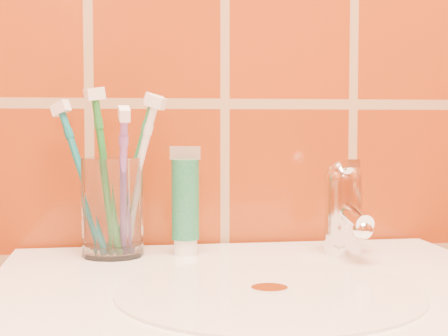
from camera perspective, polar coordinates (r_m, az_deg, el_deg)
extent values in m
cylinder|color=silver|center=(0.68, 3.79, -10.17)|extent=(0.30, 0.30, 0.00)
cylinder|color=white|center=(0.68, 3.79, -10.00)|extent=(0.04, 0.04, 0.00)
cylinder|color=white|center=(0.86, -9.25, -3.23)|extent=(0.09, 0.09, 0.12)
cylinder|color=white|center=(0.87, -3.22, -6.57)|extent=(0.03, 0.03, 0.02)
cylinder|color=#17603E|center=(0.86, -3.23, -2.62)|extent=(0.03, 0.03, 0.10)
cube|color=beige|center=(0.85, -3.25, 1.26)|extent=(0.04, 0.00, 0.02)
cylinder|color=white|center=(0.88, 9.86, -3.99)|extent=(0.05, 0.05, 0.09)
sphere|color=white|center=(0.88, 9.89, -0.90)|extent=(0.05, 0.05, 0.05)
cylinder|color=white|center=(0.84, 10.68, -3.82)|extent=(0.02, 0.09, 0.03)
cube|color=white|center=(0.86, 10.16, 0.23)|extent=(0.02, 0.06, 0.01)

